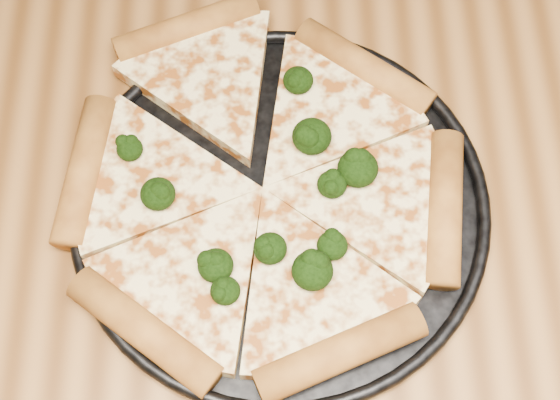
{
  "coord_description": "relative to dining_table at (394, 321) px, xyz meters",
  "views": [
    {
      "loc": [
        -0.1,
        -0.2,
        1.33
      ],
      "look_at": [
        -0.1,
        0.07,
        0.77
      ],
      "focal_mm": 52.41,
      "sensor_mm": 36.0,
      "label": 1
    }
  ],
  "objects": [
    {
      "name": "broccoli_florets",
      "position": [
        -0.1,
        0.06,
        0.12
      ],
      "size": [
        0.2,
        0.2,
        0.02
      ],
      "color": "black",
      "rests_on": "pizza"
    },
    {
      "name": "pizza_pan",
      "position": [
        -0.1,
        0.07,
        0.1
      ],
      "size": [
        0.33,
        0.33,
        0.02
      ],
      "color": "black",
      "rests_on": "dining_table"
    },
    {
      "name": "pizza",
      "position": [
        -0.11,
        0.08,
        0.11
      ],
      "size": [
        0.32,
        0.36,
        0.03
      ],
      "rotation": [
        0.0,
        0.0,
        0.39
      ],
      "color": "#FFE59C",
      "rests_on": "pizza_pan"
    },
    {
      "name": "dining_table",
      "position": [
        0.0,
        0.0,
        0.0
      ],
      "size": [
        1.2,
        0.9,
        0.75
      ],
      "color": "#99632F",
      "rests_on": "ground"
    }
  ]
}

